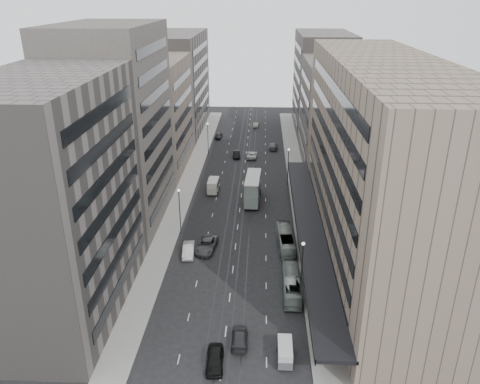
% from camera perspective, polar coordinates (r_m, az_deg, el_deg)
% --- Properties ---
extents(ground, '(220.00, 220.00, 0.00)m').
position_cam_1_polar(ground, '(70.58, -0.93, -9.87)').
color(ground, black).
rests_on(ground, ground).
extents(sidewalk_right, '(4.00, 125.00, 0.15)m').
position_cam_1_polar(sidewalk_right, '(104.21, 6.99, 1.36)').
color(sidewalk_right, gray).
rests_on(sidewalk_right, ground).
extents(sidewalk_left, '(4.00, 125.00, 0.15)m').
position_cam_1_polar(sidewalk_left, '(105.12, -6.17, 1.60)').
color(sidewalk_left, gray).
rests_on(sidewalk_left, ground).
extents(department_store, '(19.20, 60.00, 30.00)m').
position_cam_1_polar(department_store, '(73.17, 16.45, 3.43)').
color(department_store, gray).
rests_on(department_store, ground).
extents(building_right_mid, '(15.00, 28.00, 24.00)m').
position_cam_1_polar(building_right_mid, '(115.49, 11.57, 9.45)').
color(building_right_mid, '#4F4A44').
rests_on(building_right_mid, ground).
extents(building_right_far, '(15.00, 32.00, 28.00)m').
position_cam_1_polar(building_right_far, '(144.22, 9.96, 13.06)').
color(building_right_far, '#67615D').
rests_on(building_right_far, ground).
extents(building_left_a, '(15.00, 28.00, 30.00)m').
position_cam_1_polar(building_left_a, '(61.69, -21.88, -0.96)').
color(building_left_a, '#67615D').
rests_on(building_left_a, ground).
extents(building_left_b, '(15.00, 26.00, 34.00)m').
position_cam_1_polar(building_left_b, '(84.86, -14.94, 7.73)').
color(building_left_b, '#4F4A44').
rests_on(building_left_b, ground).
extents(building_left_c, '(15.00, 28.00, 25.00)m').
position_cam_1_polar(building_left_c, '(111.17, -10.71, 9.25)').
color(building_left_c, gray).
rests_on(building_left_c, ground).
extents(building_left_d, '(15.00, 38.00, 28.00)m').
position_cam_1_polar(building_left_d, '(142.49, -7.78, 13.07)').
color(building_left_d, '#67615D').
rests_on(building_left_d, ground).
extents(lamp_right_near, '(0.44, 0.44, 8.32)m').
position_cam_1_polar(lamp_right_near, '(63.72, 7.59, -8.54)').
color(lamp_right_near, '#262628').
rests_on(lamp_right_near, ground).
extents(lamp_right_far, '(0.44, 0.44, 8.32)m').
position_cam_1_polar(lamp_right_far, '(99.92, 5.90, 3.59)').
color(lamp_right_far, '#262628').
rests_on(lamp_right_far, ground).
extents(lamp_left_near, '(0.44, 0.44, 8.32)m').
position_cam_1_polar(lamp_left_near, '(79.63, -7.39, -1.73)').
color(lamp_left_near, '#262628').
rests_on(lamp_left_near, ground).
extents(lamp_left_far, '(0.44, 0.44, 8.32)m').
position_cam_1_polar(lamp_left_far, '(119.58, -3.94, 6.95)').
color(lamp_left_far, '#262628').
rests_on(lamp_left_far, ground).
extents(bus_near, '(2.40, 9.88, 2.75)m').
position_cam_1_polar(bus_near, '(66.31, 6.31, -11.02)').
color(bus_near, gray).
rests_on(bus_near, ground).
extents(bus_far, '(2.84, 9.89, 2.72)m').
position_cam_1_polar(bus_far, '(76.94, 5.56, -5.79)').
color(bus_far, '#96A198').
rests_on(bus_far, ground).
extents(double_decker, '(3.41, 9.88, 5.33)m').
position_cam_1_polar(double_decker, '(92.31, 1.57, 0.47)').
color(double_decker, gray).
rests_on(double_decker, ground).
extents(vw_microbus, '(1.83, 3.93, 2.11)m').
position_cam_1_polar(vw_microbus, '(55.92, 5.50, -18.80)').
color(vw_microbus, '#505456').
rests_on(vw_microbus, ground).
extents(panel_van, '(2.36, 4.59, 2.86)m').
position_cam_1_polar(panel_van, '(97.13, -3.28, 0.80)').
color(panel_van, beige).
rests_on(panel_van, ground).
extents(sedan_0, '(2.13, 4.90, 1.64)m').
position_cam_1_polar(sedan_0, '(55.37, -3.09, -19.72)').
color(sedan_0, black).
rests_on(sedan_0, ground).
extents(sedan_1, '(2.16, 5.16, 1.66)m').
position_cam_1_polar(sedan_1, '(75.16, -6.29, -7.05)').
color(sedan_1, silver).
rests_on(sedan_1, ground).
extents(sedan_2, '(3.58, 6.48, 1.72)m').
position_cam_1_polar(sedan_2, '(76.22, -4.08, -6.47)').
color(sedan_2, '#505053').
rests_on(sedan_2, ground).
extents(sedan_3, '(2.12, 4.97, 1.43)m').
position_cam_1_polar(sedan_3, '(58.18, -0.05, -17.29)').
color(sedan_3, '#29292C').
rests_on(sedan_3, ground).
extents(sedan_4, '(2.61, 5.25, 1.72)m').
position_cam_1_polar(sedan_4, '(100.76, -3.39, 1.20)').
color(sedan_4, beige).
rests_on(sedan_4, ground).
extents(sedan_5, '(2.10, 4.91, 1.57)m').
position_cam_1_polar(sedan_5, '(118.65, -0.44, 4.64)').
color(sedan_5, black).
rests_on(sedan_5, ground).
extents(sedan_6, '(2.68, 5.45, 1.49)m').
position_cam_1_polar(sedan_6, '(118.26, 1.46, 4.55)').
color(sedan_6, silver).
rests_on(sedan_6, ground).
extents(sedan_7, '(2.57, 5.64, 1.60)m').
position_cam_1_polar(sedan_7, '(125.35, 4.06, 5.61)').
color(sedan_7, '#5C5B5E').
rests_on(sedan_7, ground).
extents(sedan_8, '(2.00, 4.41, 1.47)m').
position_cam_1_polar(sedan_8, '(134.58, -2.59, 6.85)').
color(sedan_8, black).
rests_on(sedan_8, ground).
extents(sedan_9, '(1.63, 4.20, 1.36)m').
position_cam_1_polar(sedan_9, '(146.52, 1.95, 8.20)').
color(sedan_9, '#A69889').
rests_on(sedan_9, ground).
extents(pedestrian, '(0.63, 0.43, 1.67)m').
position_cam_1_polar(pedestrian, '(62.84, 11.27, -13.98)').
color(pedestrian, black).
rests_on(pedestrian, sidewalk_right).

